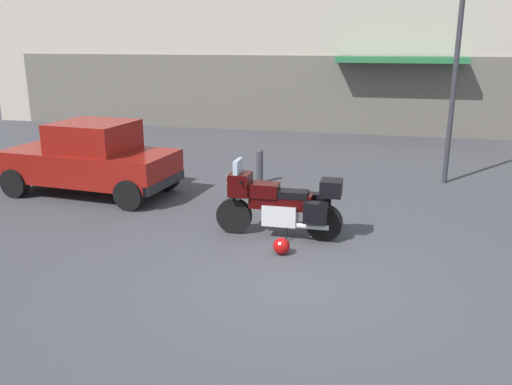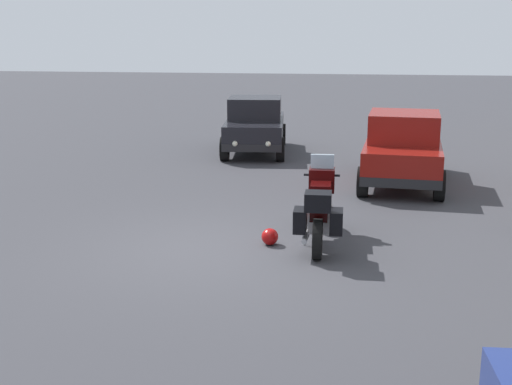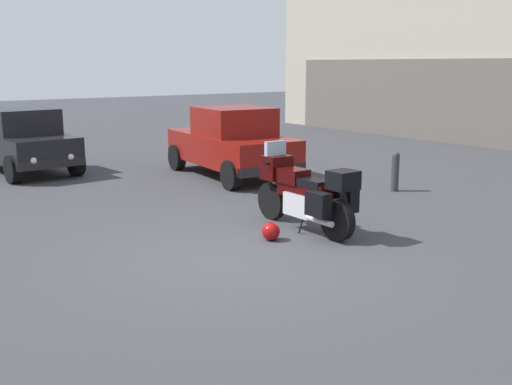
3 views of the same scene
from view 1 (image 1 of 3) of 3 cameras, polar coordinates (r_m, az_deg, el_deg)
name	(u,v)px [view 1 (image 1 of 3)]	position (r m, az deg, el deg)	size (l,w,h in m)	color
ground_plane	(295,280)	(7.92, 4.19, -9.27)	(80.00, 80.00, 0.00)	#38383D
motorcycle	(281,203)	(9.36, 2.68, -1.13)	(2.26, 0.76, 1.36)	black
helmet	(281,246)	(8.75, 2.73, -5.73)	(0.28, 0.28, 0.28)	#990C0C
car_hatchback_near	(91,159)	(12.49, -17.15, 3.44)	(3.98, 2.10, 1.64)	maroon
streetlamp_curbside	(458,56)	(13.31, 20.71, 13.48)	(0.28, 0.94, 4.98)	#2D2D33
bollard_curbside	(260,165)	(12.96, 0.40, 2.96)	(0.16, 0.16, 0.84)	#333338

